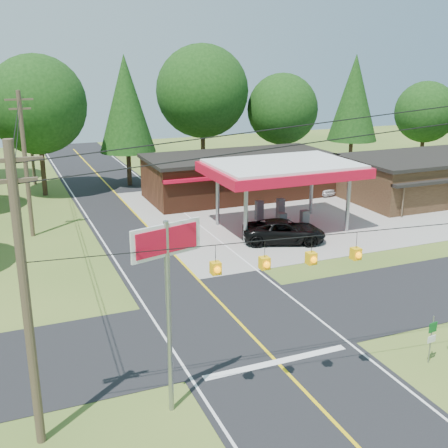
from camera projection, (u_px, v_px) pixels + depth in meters
name	position (u px, v px, depth m)	size (l,w,h in m)	color
ground	(241.00, 325.00, 26.45)	(120.00, 120.00, 0.00)	#446122
main_highway	(241.00, 325.00, 26.44)	(8.00, 120.00, 0.02)	black
cross_road	(241.00, 325.00, 26.44)	(70.00, 7.00, 0.02)	black
lane_center_yellow	(241.00, 325.00, 26.44)	(0.15, 110.00, 0.00)	yellow
gas_canopy	(283.00, 171.00, 39.99)	(10.60, 7.40, 4.88)	gray
convenience_store	(238.00, 175.00, 49.86)	(16.40, 7.55, 3.80)	#512717
utility_pole_near_left	(25.00, 297.00, 17.04)	(1.80, 0.30, 10.00)	#473828
utility_pole_far_left	(25.00, 163.00, 37.92)	(1.80, 0.30, 10.00)	#473828
utility_pole_north	(30.00, 136.00, 53.63)	(0.30, 0.30, 9.50)	#473828
overhead_beacons	(289.00, 241.00, 18.97)	(17.04, 2.04, 1.03)	black
treeline_backdrop	(131.00, 115.00, 45.79)	(70.27, 51.59, 13.30)	#332316
suv_car	(284.00, 231.00, 37.85)	(5.58, 5.58, 1.55)	black
sedan_car	(317.00, 187.00, 51.05)	(3.59, 3.59, 1.22)	white
big_stop_sign	(167.00, 273.00, 18.65)	(2.56, 0.78, 7.10)	gray
route_sign_post	(432.00, 335.00, 22.87)	(0.44, 0.11, 2.13)	gray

